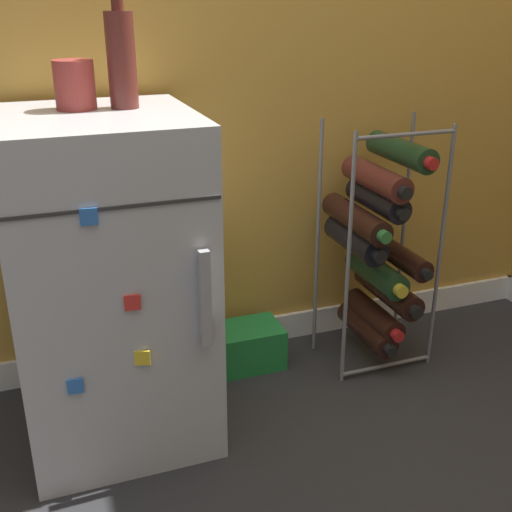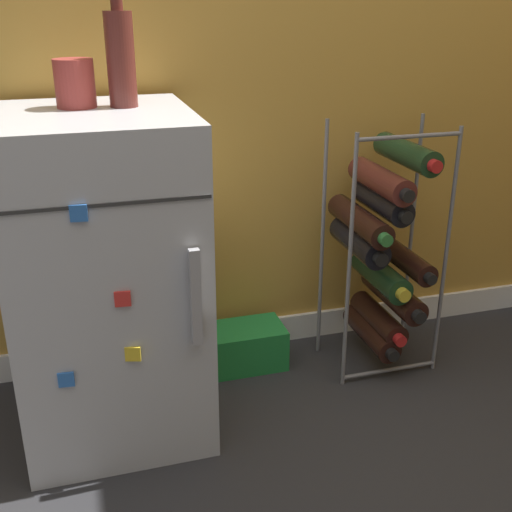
% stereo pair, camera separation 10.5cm
% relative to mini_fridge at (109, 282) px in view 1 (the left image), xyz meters
% --- Properties ---
extents(ground_plane, '(14.00, 14.00, 0.00)m').
position_rel_mini_fridge_xyz_m(ground_plane, '(0.53, -0.42, -0.43)').
color(ground_plane, '#28282B').
extents(mini_fridge, '(0.46, 0.52, 0.85)m').
position_rel_mini_fridge_xyz_m(mini_fridge, '(0.00, 0.00, 0.00)').
color(mini_fridge, '#B7BABF').
rests_on(mini_fridge, ground_plane).
extents(wine_rack, '(0.32, 0.33, 0.77)m').
position_rel_mini_fridge_xyz_m(wine_rack, '(0.82, 0.07, -0.04)').
color(wine_rack, slate).
rests_on(wine_rack, ground_plane).
extents(soda_box, '(0.24, 0.16, 0.13)m').
position_rel_mini_fridge_xyz_m(soda_box, '(0.41, 0.16, -0.36)').
color(soda_box, '#1E7F38').
rests_on(soda_box, ground_plane).
extents(fridge_top_cup, '(0.09, 0.09, 0.11)m').
position_rel_mini_fridge_xyz_m(fridge_top_cup, '(-0.03, 0.07, 0.48)').
color(fridge_top_cup, maroon).
rests_on(fridge_top_cup, mini_fridge).
extents(fridge_top_bottle, '(0.07, 0.07, 0.26)m').
position_rel_mini_fridge_xyz_m(fridge_top_bottle, '(0.08, 0.05, 0.54)').
color(fridge_top_bottle, '#56231E').
rests_on(fridge_top_bottle, mini_fridge).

